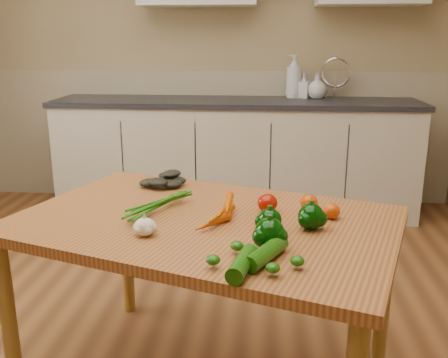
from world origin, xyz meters
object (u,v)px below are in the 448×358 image
table (205,239)px  tomato_c (332,211)px  leafy_greens (162,176)px  pepper_c (270,234)px  zucchini_b (242,264)px  tomato_a (267,203)px  soap_bottle_a (294,76)px  carrot_bunch (200,209)px  soap_bottle_b (304,86)px  pepper_b (311,217)px  pepper_a (270,221)px  zucchini_a (266,253)px  garlic_bulb (145,227)px  soap_bottle_c (317,86)px  tomato_b (309,202)px

table → tomato_c: 0.48m
leafy_greens → pepper_c: 0.80m
zucchini_b → leafy_greens: bearing=115.9°
table → tomato_a: tomato_a is taller
table → zucchini_b: (0.16, -0.43, 0.11)m
soap_bottle_a → pepper_c: 2.64m
carrot_bunch → pepper_c: bearing=-26.7°
tomato_a → zucchini_b: tomato_a is taller
soap_bottle_b → pepper_b: bearing=108.5°
pepper_a → tomato_a: (-0.01, 0.21, -0.01)m
zucchini_b → zucchini_a: bearing=50.0°
table → tomato_c: size_ratio=25.45×
carrot_bunch → soap_bottle_a: bearing=98.0°
soap_bottle_b → zucchini_b: 2.81m
soap_bottle_b → garlic_bulb: (-0.69, -2.53, -0.24)m
soap_bottle_a → table: bearing=28.9°
pepper_c → garlic_bulb: bearing=170.6°
garlic_bulb → soap_bottle_b: bearing=74.8°
soap_bottle_a → pepper_a: bearing=34.7°
carrot_bunch → leafy_greens: (-0.22, 0.39, 0.01)m
pepper_c → carrot_bunch: bearing=134.7°
zucchini_a → zucchini_b: same height
soap_bottle_b → tomato_a: 2.29m
soap_bottle_c → garlic_bulb: (-0.79, -2.51, -0.24)m
soap_bottle_a → tomato_b: bearing=38.0°
table → pepper_b: pepper_b is taller
leafy_greens → tomato_c: bearing=-26.8°
soap_bottle_c → tomato_a: 2.29m
soap_bottle_a → tomato_a: soap_bottle_a is taller
table → pepper_c: size_ratio=16.33×
pepper_c → zucchini_a: size_ratio=0.48×
soap_bottle_a → leafy_greens: (-0.67, -1.98, -0.29)m
pepper_b → tomato_b: 0.20m
tomato_a → tomato_b: tomato_a is taller
soap_bottle_b → pepper_c: bearing=105.6°
carrot_bunch → garlic_bulb: (-0.16, -0.19, -0.00)m
table → tomato_a: bearing=40.0°
garlic_bulb → pepper_a: pepper_a is taller
tomato_a → pepper_c: bearing=-88.9°
pepper_a → zucchini_b: 0.32m
tomato_a → zucchini_a: tomato_a is taller
pepper_a → tomato_b: (0.15, 0.24, -0.01)m
pepper_b → zucchini_b: bearing=-121.9°
soap_bottle_a → zucchini_b: soap_bottle_a is taller
soap_bottle_b → table: bearing=99.4°
leafy_greens → pepper_a: bearing=-46.9°
pepper_a → zucchini_a: 0.23m
pepper_b → tomato_b: bearing=87.3°
tomato_c → soap_bottle_b: bearing=88.8°
soap_bottle_a → pepper_b: soap_bottle_a is taller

